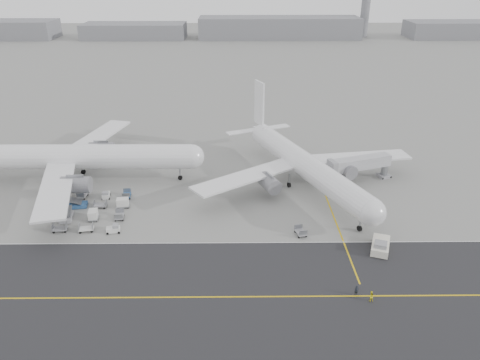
{
  "coord_description": "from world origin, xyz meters",
  "views": [
    {
      "loc": [
        9.53,
        -77.35,
        48.28
      ],
      "look_at": [
        10.45,
        12.0,
        6.49
      ],
      "focal_mm": 35.0,
      "sensor_mm": 36.0,
      "label": 1
    }
  ],
  "objects_px": {
    "ground_crew_a": "(357,290)",
    "airliner_a": "(77,157)",
    "jet_bridge": "(361,164)",
    "ground_crew_b": "(371,296)",
    "airliner_b": "(303,164)",
    "pushback_tug": "(380,246)",
    "control_tower": "(365,13)"
  },
  "relations": [
    {
      "from": "ground_crew_b",
      "to": "ground_crew_a",
      "type": "bearing_deg",
      "value": -47.26
    },
    {
      "from": "pushback_tug",
      "to": "airliner_b",
      "type": "bearing_deg",
      "value": 131.08
    },
    {
      "from": "airliner_a",
      "to": "ground_crew_a",
      "type": "relative_size",
      "value": 32.93
    },
    {
      "from": "airliner_b",
      "to": "ground_crew_a",
      "type": "relative_size",
      "value": 29.09
    },
    {
      "from": "control_tower",
      "to": "airliner_a",
      "type": "height_order",
      "value": "control_tower"
    },
    {
      "from": "control_tower",
      "to": "airliner_b",
      "type": "height_order",
      "value": "control_tower"
    },
    {
      "from": "jet_bridge",
      "to": "airliner_b",
      "type": "bearing_deg",
      "value": 169.9
    },
    {
      "from": "airliner_b",
      "to": "jet_bridge",
      "type": "bearing_deg",
      "value": -13.34
    },
    {
      "from": "airliner_a",
      "to": "pushback_tug",
      "type": "xyz_separation_m",
      "value": [
        64.39,
        -31.32,
        -5.1
      ]
    },
    {
      "from": "airliner_b",
      "to": "ground_crew_a",
      "type": "distance_m",
      "value": 40.91
    },
    {
      "from": "control_tower",
      "to": "airliner_b",
      "type": "bearing_deg",
      "value": -107.14
    },
    {
      "from": "airliner_a",
      "to": "ground_crew_a",
      "type": "height_order",
      "value": "airliner_a"
    },
    {
      "from": "ground_crew_b",
      "to": "airliner_b",
      "type": "bearing_deg",
      "value": -93.79
    },
    {
      "from": "control_tower",
      "to": "ground_crew_a",
      "type": "relative_size",
      "value": 16.83
    },
    {
      "from": "airliner_b",
      "to": "control_tower",
      "type": "bearing_deg",
      "value": 50.49
    },
    {
      "from": "airliner_b",
      "to": "pushback_tug",
      "type": "relative_size",
      "value": 6.47
    },
    {
      "from": "jet_bridge",
      "to": "pushback_tug",
      "type": "bearing_deg",
      "value": -115.38
    },
    {
      "from": "pushback_tug",
      "to": "jet_bridge",
      "type": "xyz_separation_m",
      "value": [
        3.28,
        29.95,
        3.47
      ]
    },
    {
      "from": "jet_bridge",
      "to": "ground_crew_b",
      "type": "xyz_separation_m",
      "value": [
        -8.8,
        -44.14,
        -3.53
      ]
    },
    {
      "from": "pushback_tug",
      "to": "ground_crew_b",
      "type": "bearing_deg",
      "value": -91.5
    },
    {
      "from": "airliner_a",
      "to": "jet_bridge",
      "type": "distance_m",
      "value": 67.7
    },
    {
      "from": "ground_crew_a",
      "to": "airliner_a",
      "type": "bearing_deg",
      "value": 134.73
    },
    {
      "from": "control_tower",
      "to": "ground_crew_b",
      "type": "distance_m",
      "value": 292.92
    },
    {
      "from": "airliner_b",
      "to": "jet_bridge",
      "type": "height_order",
      "value": "airliner_b"
    },
    {
      "from": "jet_bridge",
      "to": "ground_crew_b",
      "type": "distance_m",
      "value": 45.15
    },
    {
      "from": "ground_crew_a",
      "to": "airliner_b",
      "type": "bearing_deg",
      "value": 87.24
    },
    {
      "from": "ground_crew_a",
      "to": "ground_crew_b",
      "type": "xyz_separation_m",
      "value": [
        1.9,
        -1.4,
        -0.01
      ]
    },
    {
      "from": "control_tower",
      "to": "ground_crew_a",
      "type": "xyz_separation_m",
      "value": [
        -71.33,
        -282.77,
        -15.33
      ]
    },
    {
      "from": "airliner_a",
      "to": "jet_bridge",
      "type": "bearing_deg",
      "value": -90.87
    },
    {
      "from": "pushback_tug",
      "to": "jet_bridge",
      "type": "relative_size",
      "value": 0.49
    },
    {
      "from": "control_tower",
      "to": "airliner_a",
      "type": "relative_size",
      "value": 0.51
    },
    {
      "from": "ground_crew_b",
      "to": "control_tower",
      "type": "bearing_deg",
      "value": -114.69
    }
  ]
}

